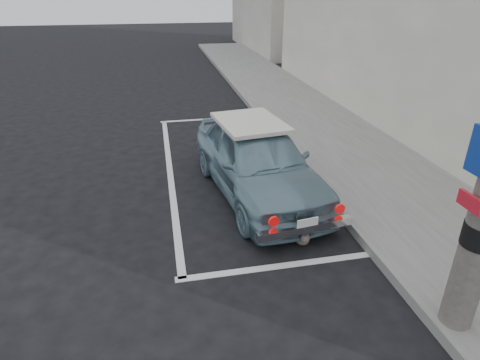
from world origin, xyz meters
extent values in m
plane|color=black|center=(0.00, 0.00, 0.00)|extent=(80.00, 80.00, 0.00)
cube|color=slate|center=(3.20, 2.00, 0.07)|extent=(2.80, 40.00, 0.15)
cube|color=black|center=(4.66, 4.00, 1.40)|extent=(0.10, 16.00, 2.40)
cube|color=silver|center=(0.50, -0.50, 0.00)|extent=(3.00, 0.12, 0.01)
cube|color=silver|center=(0.50, 6.50, 0.00)|extent=(3.00, 0.12, 0.01)
cube|color=silver|center=(-0.90, 3.00, 0.00)|extent=(0.12, 7.00, 0.01)
cube|color=red|center=(1.81, -2.00, 1.70)|extent=(0.04, 0.30, 0.15)
cube|color=white|center=(1.80, -2.00, 1.70)|extent=(0.02, 0.16, 0.08)
imported|color=#6D8F9E|center=(0.67, 1.72, 0.67)|extent=(2.10, 4.13, 1.35)
cube|color=beige|center=(0.62, 2.11, 1.28)|extent=(1.30, 1.64, 0.07)
cube|color=silver|center=(0.92, -0.19, 0.38)|extent=(1.51, 0.32, 0.12)
cube|color=white|center=(0.93, -0.24, 0.48)|extent=(0.33, 0.06, 0.17)
cylinder|color=red|center=(0.41, -0.29, 0.62)|extent=(0.15, 0.06, 0.15)
cylinder|color=red|center=(1.45, -0.15, 0.62)|extent=(0.15, 0.06, 0.15)
cylinder|color=red|center=(0.41, -0.29, 0.44)|extent=(0.12, 0.06, 0.12)
cylinder|color=red|center=(1.45, -0.15, 0.44)|extent=(0.12, 0.06, 0.12)
ellipsoid|color=#6B5D51|center=(0.94, -0.01, 0.12)|extent=(0.24, 0.36, 0.22)
sphere|color=#6B5D51|center=(0.94, -0.17, 0.19)|extent=(0.14, 0.14, 0.14)
cone|color=#6B5D51|center=(0.90, -0.17, 0.26)|extent=(0.05, 0.05, 0.05)
cone|color=#6B5D51|center=(0.98, -0.17, 0.26)|extent=(0.05, 0.05, 0.05)
cylinder|color=#6B5D51|center=(1.00, 0.17, 0.04)|extent=(0.12, 0.23, 0.03)
camera|label=1|loc=(-1.00, -4.81, 3.55)|focal=30.00mm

